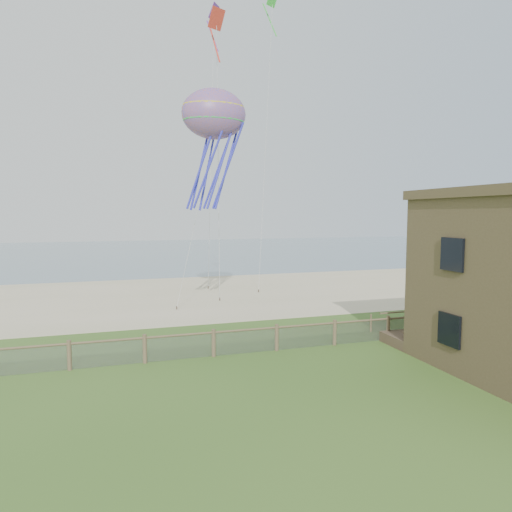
# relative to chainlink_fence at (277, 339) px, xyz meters

# --- Properties ---
(ground) EXTENTS (160.00, 160.00, 0.00)m
(ground) POSITION_rel_chainlink_fence_xyz_m (0.00, -6.00, -0.55)
(ground) COLOR #385B1F
(ground) RESTS_ON ground
(sand_beach) EXTENTS (72.00, 20.00, 0.02)m
(sand_beach) POSITION_rel_chainlink_fence_xyz_m (0.00, 16.00, -0.55)
(sand_beach) COLOR tan
(sand_beach) RESTS_ON ground
(ocean) EXTENTS (160.00, 68.00, 0.02)m
(ocean) POSITION_rel_chainlink_fence_xyz_m (0.00, 60.00, -0.55)
(ocean) COLOR slate
(ocean) RESTS_ON ground
(chainlink_fence) EXTENTS (36.20, 0.20, 1.25)m
(chainlink_fence) POSITION_rel_chainlink_fence_xyz_m (0.00, 0.00, 0.00)
(chainlink_fence) COLOR brown
(chainlink_fence) RESTS_ON ground
(picnic_table) EXTENTS (2.03, 1.70, 0.75)m
(picnic_table) POSITION_rel_chainlink_fence_xyz_m (6.79, -1.70, -0.17)
(picnic_table) COLOR brown
(picnic_table) RESTS_ON ground
(octopus_kite) EXTENTS (4.33, 3.63, 7.63)m
(octopus_kite) POSITION_rel_chainlink_fence_xyz_m (-1.23, 7.67, 9.80)
(octopus_kite) COLOR orange
(kite_purple) EXTENTS (2.21, 2.05, 3.03)m
(kite_purple) POSITION_rel_chainlink_fence_xyz_m (0.29, 14.40, 19.55)
(kite_purple) COLOR #682E96
(kite_red) EXTENTS (1.93, 2.18, 2.84)m
(kite_red) POSITION_rel_chainlink_fence_xyz_m (-0.77, 8.84, 16.93)
(kite_red) COLOR red
(kite_green) EXTENTS (1.73, 1.96, 2.55)m
(kite_green) POSITION_rel_chainlink_fence_xyz_m (3.78, 11.46, 19.89)
(kite_green) COLOR green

